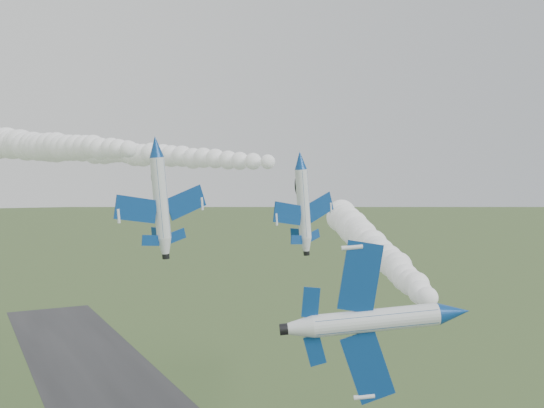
{
  "coord_description": "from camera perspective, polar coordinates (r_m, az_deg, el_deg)",
  "views": [
    {
      "loc": [
        -25.38,
        -39.29,
        39.38
      ],
      "look_at": [
        5.23,
        19.02,
        37.1
      ],
      "focal_mm": 40.0,
      "sensor_mm": 36.0,
      "label": 1
    }
  ],
  "objects": [
    {
      "name": "smoke_trail_jet_pair_right",
      "position": [
        100.36,
        -13.92,
        4.71
      ],
      "size": [
        26.34,
        69.69,
        4.97
      ],
      "primitive_type": null,
      "rotation": [
        0.0,
        0.0,
        0.31
      ],
      "color": "white"
    },
    {
      "name": "jet_pair_right",
      "position": [
        70.08,
        2.73,
        4.17
      ],
      "size": [
        10.29,
        12.0,
        3.07
      ],
      "rotation": [
        0.0,
        -0.1,
        0.31
      ],
      "color": "white"
    },
    {
      "name": "jet_lead",
      "position": [
        46.86,
        16.83,
        -9.76
      ],
      "size": [
        8.27,
        13.31,
        11.58
      ],
      "rotation": [
        0.0,
        1.48,
        -0.43
      ],
      "color": "white"
    },
    {
      "name": "smoke_trail_jet_lead",
      "position": [
        80.44,
        9.08,
        -3.53
      ],
      "size": [
        30.89,
        59.47,
        5.21
      ],
      "primitive_type": null,
      "rotation": [
        0.0,
        0.0,
        -0.43
      ],
      "color": "white"
    },
    {
      "name": "smoke_trail_jet_pair_left",
      "position": [
        95.65,
        -21.85,
        5.21
      ],
      "size": [
        21.38,
        65.6,
        5.61
      ],
      "primitive_type": null,
      "rotation": [
        0.0,
        0.0,
        0.24
      ],
      "color": "white"
    },
    {
      "name": "jet_pair_left",
      "position": [
        62.86,
        -10.84,
        5.36
      ],
      "size": [
        10.72,
        12.6,
        3.18
      ],
      "rotation": [
        0.0,
        -0.1,
        0.24
      ],
      "color": "white"
    }
  ]
}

